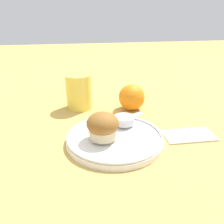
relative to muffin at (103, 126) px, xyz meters
The scene contains 9 objects.
ground_plane 0.06m from the muffin, 35.71° to the left, with size 3.00×3.00×0.00m, color tan.
plate 0.05m from the muffin, 16.57° to the left, with size 0.23×0.23×0.02m.
muffin is the anchor object (origin of this frame).
cream_ramekin 0.09m from the muffin, 46.21° to the left, with size 0.05×0.05×0.02m.
berry_pair 0.05m from the muffin, 90.86° to the left, with size 0.03×0.02×0.02m.
butter_knife 0.09m from the muffin, 58.84° to the left, with size 0.15×0.09×0.00m.
orange_fruit 0.22m from the muffin, 60.57° to the left, with size 0.08×0.08×0.08m.
juice_glass 0.24m from the muffin, 101.57° to the left, with size 0.08×0.08×0.11m.
folded_napkin 0.22m from the muffin, ahead, with size 0.12×0.07×0.01m.
Camera 1 is at (-0.08, -0.52, 0.30)m, focal length 40.00 mm.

